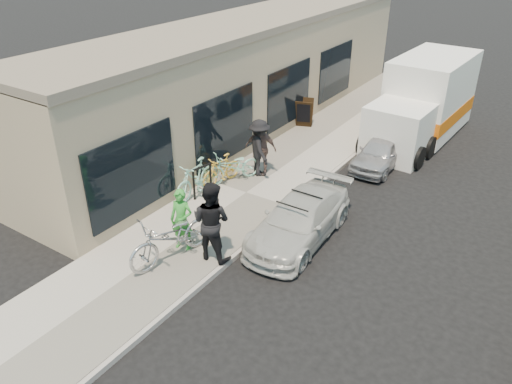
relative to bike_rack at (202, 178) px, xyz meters
The scene contains 17 objects.
ground 3.70m from the bike_rack, 35.61° to the right, with size 120.00×120.00×0.00m, color black.
sidewalk 1.46m from the bike_rack, 43.11° to the left, with size 3.00×34.00×0.15m, color #A49D93.
curb 2.74m from the bike_rack, 19.57° to the left, with size 0.12×34.00×0.13m, color #A39B95.
storefront 6.46m from the bike_rack, 111.30° to the left, with size 3.60×20.00×4.22m.
bike_rack is the anchor object (origin of this frame).
sandwich_board 6.73m from the bike_rack, 92.54° to the left, with size 0.84×0.85×1.07m.
sedan_white 3.38m from the bike_rack, ahead, with size 1.76×4.00×1.18m.
sedan_silver 6.23m from the bike_rack, 55.77° to the left, with size 1.23×3.06×1.04m, color #A7A7AC.
moving_truck 9.42m from the bike_rack, 66.36° to the left, with size 2.54×6.14×2.97m.
tandem_bike 3.18m from the bike_rack, 64.07° to the right, with size 0.81×2.33×1.23m, color #B9B8BB.
woman_rider 2.68m from the bike_rack, 61.47° to the right, with size 0.59×0.39×1.62m, color green.
man_standing 3.11m from the bike_rack, 46.57° to the right, with size 0.98×0.76×2.02m, color black.
cruiser_bike_a 0.21m from the bike_rack, 157.89° to the right, with size 0.52×1.85×1.11m, color #99E4C9.
cruiser_bike_b 1.31m from the bike_rack, 81.93° to the left, with size 0.65×1.86×0.98m, color #99E4C9.
cruiser_bike_c 0.97m from the bike_rack, 91.95° to the left, with size 0.43×1.54×0.92m, color yellow.
bystander_a 2.25m from the bike_rack, 74.44° to the left, with size 1.19×0.68×1.84m, color black.
bystander_b 2.32m from the bike_rack, 75.19° to the left, with size 1.02×0.42×1.73m, color brown.
Camera 1 is at (5.55, -7.83, 7.37)m, focal length 35.00 mm.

